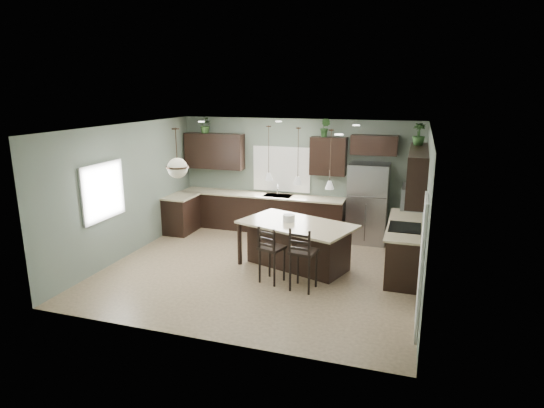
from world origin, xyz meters
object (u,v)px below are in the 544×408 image
Objects in this scene: bar_stool_center at (272,254)px; plant_back_left at (206,125)px; serving_dish at (289,218)px; kitchen_island at (297,245)px; refrigerator at (368,203)px; bar_stool_right at (304,258)px.

plant_back_left reaches higher than bar_stool_center.
serving_dish is 1.00m from bar_stool_center.
serving_dish reaches higher than kitchen_island.
refrigerator is 3.24m from bar_stool_center.
plant_back_left is at bearing 144.47° from bar_stool_right.
bar_stool_right reaches higher than serving_dish.
bar_stool_right is at bearing -104.12° from refrigerator.
serving_dish is (-0.19, 0.06, 0.53)m from kitchen_island.
bar_stool_right is 2.90× the size of plant_back_left.
plant_back_left reaches higher than kitchen_island.
plant_back_left reaches higher than refrigerator.
bar_stool_center is (-0.07, -0.89, -0.45)m from serving_dish.
serving_dish is 0.20× the size of bar_stool_right.
refrigerator is 3.16m from bar_stool_right.
plant_back_left is (-4.15, 0.17, 1.68)m from refrigerator.
bar_stool_center is at bearing 175.26° from bar_stool_right.
serving_dish is at bearing 180.00° from kitchen_island.
bar_stool_center is 2.71× the size of plant_back_left.
serving_dish is 3.91m from plant_back_left.
refrigerator is at bearing 56.46° from serving_dish.
bar_stool_right reaches higher than bar_stool_center.
plant_back_left reaches higher than bar_stool_right.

